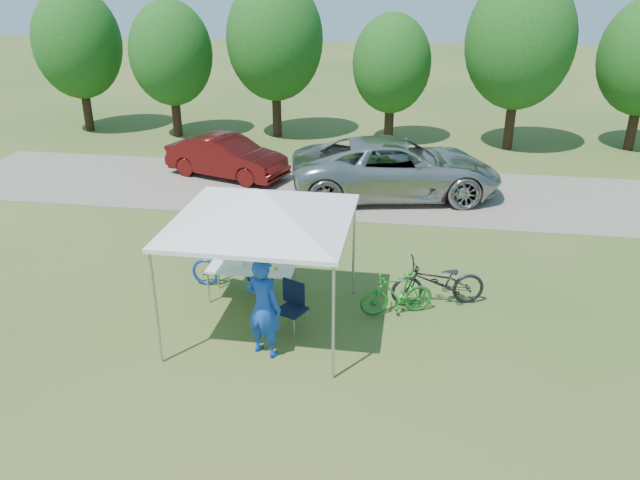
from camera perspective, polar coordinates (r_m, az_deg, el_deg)
The scene contains 14 objects.
ground at distance 12.14m, azimuth -4.91°, elevation -7.68°, with size 100.00×100.00×0.00m, color #2D5119.
gravel_strip at distance 19.28m, azimuth 0.70°, elevation 4.63°, with size 24.00×5.00×0.02m, color gray.
canopy at distance 11.00m, azimuth -5.39°, elevation 4.21°, with size 4.53×4.53×3.00m.
treeline at distance 24.42m, azimuth 2.21°, elevation 17.15°, with size 24.89×4.28×6.30m.
folding_table at distance 12.75m, azimuth -6.27°, elevation -2.63°, with size 1.76×0.73×0.72m.
folding_chair at distance 11.71m, azimuth -2.53°, elevation -5.69°, with size 0.64×0.68×0.95m.
cooler at distance 12.75m, azimuth -7.82°, elevation -1.72°, with size 0.42×0.28×0.30m.
ice_cream_cup at distance 12.55m, azimuth -4.04°, elevation -2.61°, with size 0.08×0.08×0.06m, color gold.
cyclist at distance 10.83m, azimuth -5.16°, elevation -6.11°, with size 0.68×0.45×1.87m, color #1742BB.
bike_blue at distance 13.38m, azimuth -8.00°, elevation -2.40°, with size 0.63×1.79×0.94m, color #133CA9.
bike_green at distance 12.33m, azimuth 7.01°, elevation -4.87°, with size 0.42×1.47×0.88m, color #1C8026.
bike_dark at distance 12.75m, azimuth 10.78°, elevation -3.82°, with size 0.66×1.91×1.00m, color black.
minivan at distance 18.65m, azimuth 6.95°, elevation 6.58°, with size 2.83×6.13×1.70m, color #A7A8A3.
sedan at distance 20.53m, azimuth -8.52°, elevation 7.54°, with size 1.40×4.02×1.33m, color #510E0D.
Camera 1 is at (2.65, -10.04, 6.30)m, focal length 35.00 mm.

